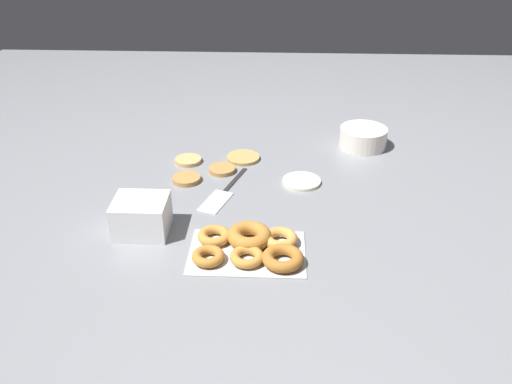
{
  "coord_description": "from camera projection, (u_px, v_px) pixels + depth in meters",
  "views": [
    {
      "loc": [
        0.05,
        -1.46,
        0.81
      ],
      "look_at": [
        -0.01,
        -0.12,
        0.04
      ],
      "focal_mm": 38.0,
      "sensor_mm": 36.0,
      "label": 1
    }
  ],
  "objects": [
    {
      "name": "pancake_2",
      "position": [
        222.0,
        169.0,
        1.74
      ],
      "size": [
        0.09,
        0.09,
        0.01
      ],
      "primitive_type": "cylinder",
      "color": "#B27F42",
      "rests_on": "ground_plane"
    },
    {
      "name": "batter_bowl",
      "position": [
        363.0,
        137.0,
        1.89
      ],
      "size": [
        0.16,
        0.16,
        0.07
      ],
      "color": "silver",
      "rests_on": "ground_plane"
    },
    {
      "name": "pancake_4",
      "position": [
        243.0,
        158.0,
        1.82
      ],
      "size": [
        0.11,
        0.11,
        0.01
      ],
      "primitive_type": "cylinder",
      "color": "tan",
      "rests_on": "ground_plane"
    },
    {
      "name": "pancake_3",
      "position": [
        186.0,
        179.0,
        1.68
      ],
      "size": [
        0.09,
        0.09,
        0.01
      ],
      "primitive_type": "cylinder",
      "color": "#B27F42",
      "rests_on": "ground_plane"
    },
    {
      "name": "pancake_0",
      "position": [
        188.0,
        160.0,
        1.8
      ],
      "size": [
        0.09,
        0.09,
        0.01
      ],
      "primitive_type": "cylinder",
      "color": "tan",
      "rests_on": "ground_plane"
    },
    {
      "name": "ground_plane",
      "position": [
        261.0,
        185.0,
        1.66
      ],
      "size": [
        3.0,
        3.0,
        0.0
      ],
      "primitive_type": "plane",
      "color": "gray"
    },
    {
      "name": "container_stack",
      "position": [
        141.0,
        216.0,
        1.42
      ],
      "size": [
        0.14,
        0.12,
        0.09
      ],
      "color": "white",
      "rests_on": "ground_plane"
    },
    {
      "name": "pancake_1",
      "position": [
        302.0,
        181.0,
        1.67
      ],
      "size": [
        0.12,
        0.12,
        0.01
      ],
      "primitive_type": "cylinder",
      "color": "beige",
      "rests_on": "ground_plane"
    },
    {
      "name": "spatula",
      "position": [
        220.0,
        196.0,
        1.6
      ],
      "size": [
        0.13,
        0.29,
        0.01
      ],
      "rotation": [
        0.0,
        0.0,
        4.38
      ],
      "color": "black",
      "rests_on": "ground_plane"
    },
    {
      "name": "donut_tray",
      "position": [
        251.0,
        246.0,
        1.35
      ],
      "size": [
        0.29,
        0.2,
        0.04
      ],
      "color": "silver",
      "rests_on": "ground_plane"
    }
  ]
}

